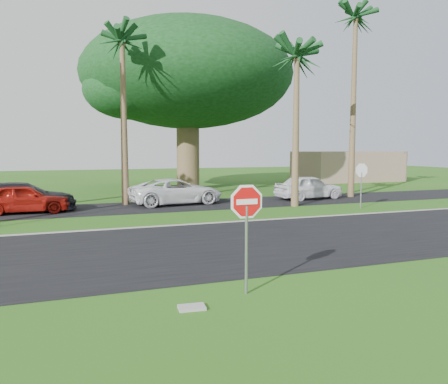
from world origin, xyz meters
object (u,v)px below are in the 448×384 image
car_pickup (309,187)px  car_red (25,199)px  stop_sign_near (246,216)px  stop_sign_far (361,176)px  car_dark (23,197)px  car_minivan (176,192)px

car_pickup → car_red: bearing=85.8°
stop_sign_near → stop_sign_far: same height
stop_sign_near → stop_sign_far: bearing=43.7°
stop_sign_far → car_red: 17.79m
car_dark → stop_sign_near: bearing=-160.2°
car_red → car_pickup: 16.83m
stop_sign_far → car_minivan: size_ratio=0.48×
car_pickup → stop_sign_far: bearing=179.0°
car_dark → car_minivan: 8.21m
stop_sign_near → stop_sign_far: size_ratio=1.00×
car_minivan → car_pickup: 8.74m
stop_sign_near → stop_sign_far: 15.91m
stop_sign_near → car_minivan: (2.34, 16.09, -1.02)m
stop_sign_far → car_pickup: (-0.42, 4.79, -1.00)m
stop_sign_near → car_pickup: size_ratio=0.57×
stop_sign_near → car_red: 16.32m
car_dark → car_pickup: bearing=-90.6°
car_red → car_dark: 0.54m
car_dark → car_pickup: car_pickup is taller
stop_sign_near → car_minivan: stop_sign_near is taller
car_red → car_minivan: bearing=-82.5°
stop_sign_near → car_red: bearing=110.6°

